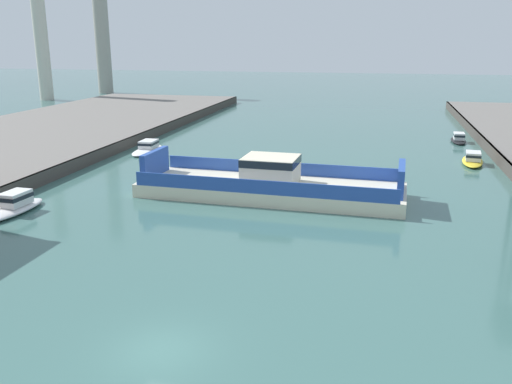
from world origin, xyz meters
The scene contains 8 objects.
ground_plane centered at (0.00, 0.00, 0.00)m, with size 400.00×400.00×0.00m, color #3D6660.
chain_ferry centered at (-0.12, 23.77, 1.04)m, with size 21.99×7.69×3.35m.
moored_boat_near_left centered at (18.28, 53.18, 0.46)m, with size 1.97×5.63×1.24m.
moored_boat_near_right centered at (18.11, 40.45, 0.49)m, with size 2.78×6.54×1.32m.
moored_boat_mid_left centered at (-17.97, 15.05, 0.59)m, with size 2.43×6.50×1.58m.
moored_boat_far_left centered at (-17.72, 38.98, 0.47)m, with size 2.53×6.95×1.25m.
smokestack_distant_a centered at (-61.89, 86.43, 16.56)m, with size 3.06×3.06×31.09m.
smokestack_distant_b centered at (-57.27, 104.06, 19.77)m, with size 3.77×3.77×37.46m.
Camera 1 is at (8.30, -18.61, 12.53)m, focal length 38.02 mm.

